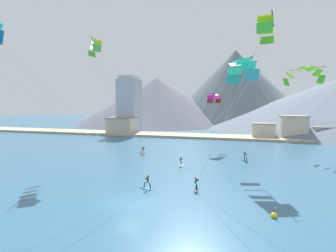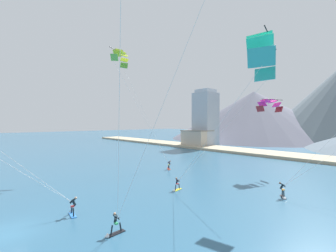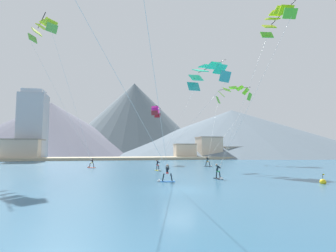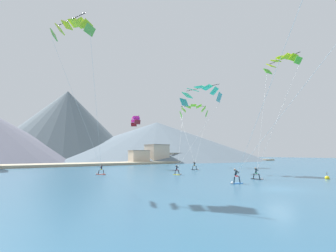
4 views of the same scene
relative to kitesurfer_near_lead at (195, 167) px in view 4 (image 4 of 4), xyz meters
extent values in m
plane|color=#2D5B7A|center=(-11.15, -24.30, -0.57)|extent=(400.00, 400.00, 0.00)
cube|color=black|center=(-0.06, 0.19, -0.53)|extent=(1.13, 1.46, 0.07)
cylinder|color=#14232D|center=(-0.27, 0.53, -0.12)|extent=(0.24, 0.28, 0.77)
cylinder|color=#14232D|center=(0.15, -0.14, -0.12)|extent=(0.24, 0.28, 0.77)
cube|color=orange|center=(-0.06, 0.19, 0.30)|extent=(0.40, 0.38, 0.12)
cylinder|color=#14232D|center=(-0.17, 0.13, 0.65)|extent=(0.54, 0.45, 0.65)
cylinder|color=#14232D|center=(-0.15, 0.28, 0.83)|extent=(0.52, 0.36, 0.42)
cylinder|color=#14232D|center=(-0.02, 0.07, 0.83)|extent=(0.52, 0.36, 0.42)
cylinder|color=black|center=(0.07, 0.27, 0.80)|extent=(0.30, 0.46, 0.03)
sphere|color=brown|center=(-0.34, 0.02, 1.03)|extent=(0.23, 0.23, 0.23)
cone|color=white|center=(0.40, -0.55, -0.47)|extent=(0.46, 0.44, 0.36)
cube|color=#337FDB|center=(-11.13, -19.39, -0.53)|extent=(1.49, 0.65, 0.07)
cylinder|color=#14232D|center=(-10.74, -19.45, -0.13)|extent=(0.26, 0.16, 0.74)
cylinder|color=#14232D|center=(-11.52, -19.33, -0.13)|extent=(0.26, 0.16, 0.74)
cube|color=red|center=(-11.13, -19.39, 0.27)|extent=(0.28, 0.34, 0.12)
cylinder|color=#14232D|center=(-11.11, -19.28, 0.61)|extent=(0.29, 0.48, 0.63)
cylinder|color=#14232D|center=(-11.01, -19.40, 0.79)|extent=(0.16, 0.54, 0.41)
cylinder|color=#14232D|center=(-11.24, -19.36, 0.79)|extent=(0.16, 0.54, 0.41)
cylinder|color=black|center=(-11.15, -19.56, 0.76)|extent=(0.52, 0.11, 0.03)
sphere|color=tan|center=(-11.08, -19.11, 0.99)|extent=(0.23, 0.23, 0.23)
cone|color=white|center=(-11.99, -19.26, -0.47)|extent=(0.35, 0.40, 0.36)
cube|color=#E54C33|center=(-20.05, 0.81, -0.53)|extent=(1.44, 1.18, 0.07)
cylinder|color=#231E28|center=(-19.72, 0.59, -0.15)|extent=(0.26, 0.23, 0.71)
cylinder|color=#231E28|center=(-20.38, 1.04, -0.15)|extent=(0.26, 0.23, 0.71)
cube|color=yellow|center=(-20.05, 0.81, 0.24)|extent=(0.35, 0.37, 0.12)
cylinder|color=#231E28|center=(-19.99, 0.91, 0.56)|extent=(0.42, 0.48, 0.60)
cylinder|color=#231E28|center=(-19.95, 0.76, 0.73)|extent=(0.35, 0.46, 0.39)
cylinder|color=#231E28|center=(-20.14, 0.89, 0.73)|extent=(0.35, 0.46, 0.39)
cylinder|color=black|center=(-20.15, 0.68, 0.70)|extent=(0.45, 0.32, 0.03)
sphere|color=brown|center=(-19.89, 1.05, 0.92)|extent=(0.22, 0.22, 0.22)
cone|color=white|center=(-20.77, 1.31, -0.47)|extent=(0.45, 0.47, 0.36)
cube|color=black|center=(-5.42, -18.12, -0.53)|extent=(0.55, 1.47, 0.07)
cylinder|color=#14232D|center=(-5.45, -17.73, -0.16)|extent=(0.13, 0.24, 0.70)
cylinder|color=#14232D|center=(-5.39, -18.52, -0.16)|extent=(0.13, 0.24, 0.70)
cube|color=#33B266|center=(-5.42, -18.12, 0.23)|extent=(0.31, 0.24, 0.12)
cylinder|color=#14232D|center=(-5.50, -18.13, 0.54)|extent=(0.38, 0.23, 0.59)
cylinder|color=#14232D|center=(-5.40, -18.01, 0.71)|extent=(0.50, 0.12, 0.38)
cylinder|color=#14232D|center=(-5.39, -18.23, 0.71)|extent=(0.50, 0.12, 0.38)
cylinder|color=black|center=(-5.22, -18.11, 0.68)|extent=(0.07, 0.52, 0.03)
sphere|color=tan|center=(-5.61, -18.14, 0.92)|extent=(0.21, 0.21, 0.21)
cone|color=white|center=(-5.35, -18.99, -0.47)|extent=(0.38, 0.33, 0.36)
cube|color=yellow|center=(-10.14, -6.81, -0.53)|extent=(0.71, 1.50, 0.07)
cylinder|color=black|center=(-10.22, -6.42, -0.16)|extent=(0.15, 0.25, 0.68)
cylinder|color=black|center=(-10.07, -7.20, -0.16)|extent=(0.15, 0.25, 0.68)
cube|color=red|center=(-10.14, -6.81, 0.21)|extent=(0.32, 0.27, 0.12)
cylinder|color=black|center=(-10.21, -6.83, 0.53)|extent=(0.37, 0.27, 0.58)
cylinder|color=black|center=(-10.13, -6.70, 0.69)|extent=(0.50, 0.17, 0.38)
cylinder|color=black|center=(-10.09, -6.92, 0.69)|extent=(0.50, 0.17, 0.38)
cylinder|color=black|center=(-9.93, -6.77, 0.66)|extent=(0.13, 0.52, 0.03)
sphere|color=#9E7051|center=(-10.31, -6.85, 0.90)|extent=(0.21, 0.21, 0.21)
cone|color=white|center=(-9.98, -7.67, -0.47)|extent=(0.41, 0.36, 0.36)
cube|color=#46C11F|center=(8.00, 14.90, 14.42)|extent=(1.64, 1.94, 1.68)
cube|color=#8EED1C|center=(8.71, 14.42, 15.79)|extent=(2.08, 2.29, 1.42)
cube|color=#8EED1C|center=(9.75, 13.61, 16.71)|extent=(2.38, 2.48, 0.93)
cube|color=#8EED1C|center=(10.96, 12.57, 17.04)|extent=(2.50, 2.52, 0.29)
cube|color=#8EED1C|center=(12.12, 11.50, 16.71)|extent=(2.47, 2.41, 0.93)
cube|color=#8EED1C|center=(13.05, 10.56, 15.79)|extent=(2.25, 2.14, 1.42)
cube|color=#46C11F|center=(13.60, 9.91, 14.42)|extent=(1.86, 1.75, 1.68)
cylinder|color=black|center=(11.51, 13.20, 16.96)|extent=(6.09, 4.55, 0.10)
cylinder|color=silver|center=(3.93, 7.62, 7.22)|extent=(7.77, 14.73, 12.85)
cylinder|color=silver|center=(6.88, 4.99, 7.22)|extent=(13.68, 9.48, 12.85)
cylinder|color=silver|center=(-13.43, -27.11, 7.14)|extent=(4.59, 15.15, 12.78)
cylinder|color=silver|center=(-15.69, -26.02, 7.14)|extent=(9.10, 12.99, 12.78)
cube|color=#63B043|center=(-25.08, -7.35, 19.21)|extent=(1.66, 1.11, 1.31)
cube|color=#C8DC28|center=(-25.33, -6.66, 20.10)|extent=(1.82, 1.43, 1.21)
cube|color=#C8DC28|center=(-25.84, -5.82, 20.69)|extent=(1.87, 1.68, 0.93)
cube|color=#C8DC28|center=(-26.54, -4.93, 20.90)|extent=(1.85, 1.83, 0.53)
cube|color=#C8DC28|center=(-27.34, -4.12, 20.69)|extent=(1.72, 1.87, 0.93)
cube|color=#C8DC28|center=(-28.12, -3.51, 20.10)|extent=(1.50, 1.81, 1.21)
cube|color=#63B043|center=(-28.77, -3.18, 19.21)|extent=(1.21, 1.63, 1.31)
cylinder|color=black|center=(-27.01, -5.34, 21.09)|extent=(2.45, 5.18, 0.10)
cylinder|color=silver|center=(-22.61, -3.46, 9.70)|extent=(4.96, 8.32, 18.00)
cylinder|color=silver|center=(-24.58, -1.23, 9.70)|extent=(8.91, 3.85, 18.00)
cube|color=#56C52C|center=(1.96, -16.27, 16.61)|extent=(1.51, 0.83, 0.97)
cube|color=#BFDD10|center=(1.88, -16.95, 17.36)|extent=(1.53, 1.06, 0.77)
cube|color=#BFDD10|center=(1.79, -17.84, 17.85)|extent=(1.55, 1.18, 0.48)
cube|color=#BFDD10|center=(1.69, -18.83, 18.02)|extent=(1.55, 1.20, 0.14)
cube|color=#BFDD10|center=(1.59, -19.83, 17.85)|extent=(1.54, 1.17, 0.48)
cube|color=#BFDD10|center=(1.51, -20.72, 17.36)|extent=(1.53, 1.03, 0.77)
cube|color=#56C52C|center=(1.45, -21.40, 16.61)|extent=(1.51, 0.79, 0.97)
cylinder|color=black|center=(2.33, -18.90, 18.03)|extent=(0.72, 5.32, 0.10)
cylinder|color=silver|center=(-1.61, -17.07, 8.42)|extent=(7.25, 2.10, 15.48)
cylinder|color=silver|center=(-1.89, -19.87, 8.42)|extent=(6.69, 3.56, 15.48)
cube|color=teal|center=(-2.44, 0.58, 13.89)|extent=(2.55, 1.34, 1.78)
cube|color=#2CE9AC|center=(-2.26, -0.33, 15.29)|extent=(2.74, 1.91, 1.54)
cube|color=#2CE9AC|center=(-1.84, -1.66, 16.23)|extent=(2.84, 2.32, 1.06)
cube|color=#2CE9AC|center=(-1.26, -3.20, 16.56)|extent=(2.85, 2.51, 0.41)
cube|color=#2CE9AC|center=(-0.60, -4.71, 16.23)|extent=(2.78, 2.52, 1.06)
cube|color=#2CE9AC|center=(0.03, -5.95, 15.29)|extent=(2.61, 2.28, 1.54)
cube|color=teal|center=(0.53, -6.73, 13.89)|extent=(2.38, 1.83, 1.78)
cylinder|color=black|center=(-0.28, -2.80, 16.69)|extent=(2.16, 7.68, 0.10)
cylinder|color=silver|center=(-6.19, -2.97, 6.88)|extent=(7.53, 7.63, 12.44)
cylinder|color=silver|center=(-4.62, -6.84, 6.88)|extent=(10.67, 0.16, 12.44)
cube|color=maroon|center=(-6.76, 15.98, 10.35)|extent=(1.50, 0.98, 1.06)
cube|color=#EF25A1|center=(-6.97, 15.46, 11.19)|extent=(1.59, 1.26, 0.90)
cube|color=#EF25A1|center=(-7.24, 14.66, 11.76)|extent=(1.65, 1.41, 0.61)
cube|color=#EF25A1|center=(-7.53, 13.71, 11.95)|extent=(1.67, 1.41, 0.22)
cube|color=#EF25A1|center=(-7.80, 12.75, 11.76)|extent=(1.66, 1.34, 0.61)
cube|color=#EF25A1|center=(-8.00, 11.93, 11.19)|extent=(1.61, 1.13, 0.90)
cube|color=maroon|center=(-8.10, 11.37, 10.35)|extent=(1.53, 0.81, 1.06)
cylinder|color=black|center=(-6.92, 13.53, 12.00)|extent=(1.77, 4.58, 0.10)
sphere|color=yellow|center=(2.58, -23.46, -0.42)|extent=(0.56, 0.56, 0.56)
cylinder|color=black|center=(2.58, -23.46, 0.08)|extent=(0.04, 0.04, 0.44)
cube|color=yellow|center=(2.67, -23.46, 0.26)|extent=(0.18, 0.01, 0.12)
cube|color=tan|center=(-11.15, 32.26, -0.22)|extent=(180.00, 10.00, 0.70)
cube|color=beige|center=(22.48, 36.53, 1.19)|extent=(8.50, 4.63, 3.52)
cube|color=gray|center=(22.48, 36.53, 3.10)|extent=(8.84, 4.81, 0.30)
cube|color=beige|center=(13.02, 36.07, 2.73)|extent=(7.02, 6.97, 6.59)
cube|color=gray|center=(13.02, 36.07, 6.18)|extent=(7.30, 7.25, 0.30)
cube|color=beige|center=(4.66, 34.49, 1.61)|extent=(6.38, 4.21, 4.36)
cube|color=gray|center=(4.66, 34.49, 3.94)|extent=(6.64, 4.38, 0.30)
cone|color=slate|center=(-7.02, 102.33, 19.42)|extent=(81.12, 81.12, 39.98)
cone|color=slate|center=(43.26, 84.14, 11.14)|extent=(128.14, 128.14, 23.42)
cone|color=slate|center=(44.93, 102.79, 10.44)|extent=(122.69, 122.69, 22.02)
camera|label=1|loc=(0.15, -47.84, 9.43)|focal=28.00mm
camera|label=2|loc=(9.89, -26.69, 8.00)|focal=24.00mm
camera|label=3|loc=(-15.92, -44.58, 2.66)|focal=28.00mm
camera|label=4|loc=(-32.68, -36.31, 2.80)|focal=24.00mm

